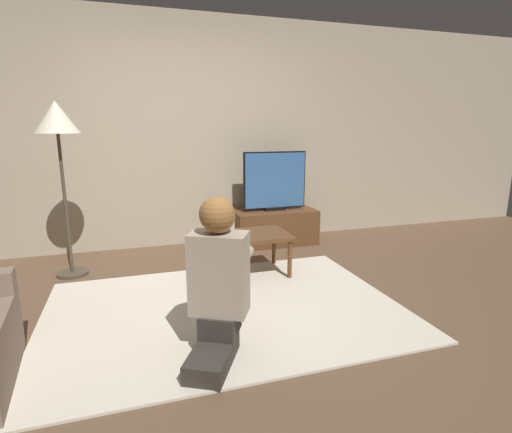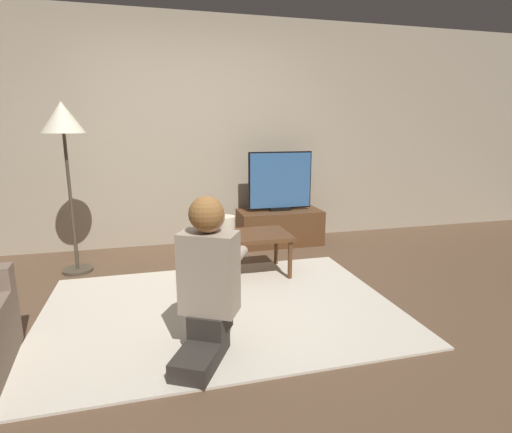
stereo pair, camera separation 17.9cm
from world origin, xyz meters
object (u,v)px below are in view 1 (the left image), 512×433
person_kneeling (218,277)px  table_lamp (225,224)px  tv (275,181)px  coffee_table (243,239)px  floor_lamp (57,128)px

person_kneeling → table_lamp: size_ratio=5.39×
tv → coffee_table: size_ratio=0.91×
floor_lamp → tv: bearing=10.6°
tv → coffee_table: 1.20m
coffee_table → table_lamp: table_lamp is taller
coffee_table → floor_lamp: bearing=161.4°
coffee_table → floor_lamp: 1.91m
person_kneeling → table_lamp: bearing=-76.8°
tv → person_kneeling: tv is taller
tv → person_kneeling: bearing=-118.1°
tv → floor_lamp: (-2.19, -0.41, 0.60)m
coffee_table → person_kneeling: bearing=-112.3°
tv → coffee_table: tv is taller
coffee_table → table_lamp: 0.23m
person_kneeling → floor_lamp: bearing=-30.9°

